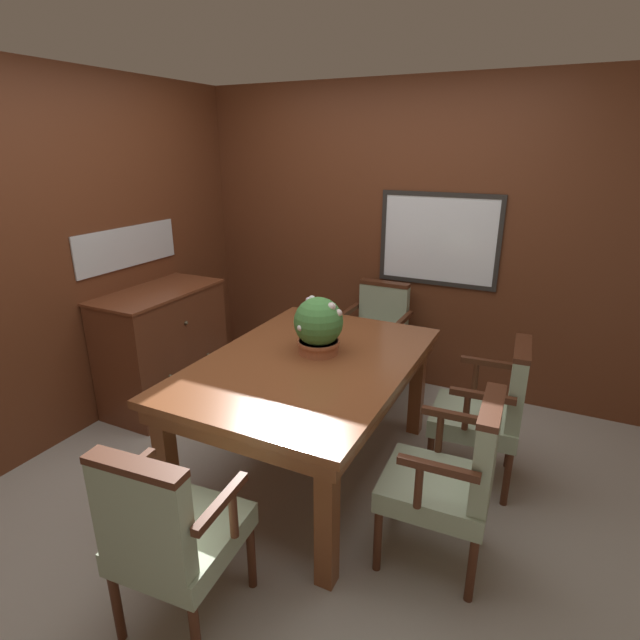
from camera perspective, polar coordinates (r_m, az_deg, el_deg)
The scene contains 10 objects.
ground_plane at distance 3.24m, azimuth -3.59°, elevation -17.94°, with size 14.00×14.00×0.00m, color #A39E93.
wall_back at distance 4.22m, azimuth 7.89°, elevation 9.17°, with size 7.20×0.08×2.45m.
wall_left at distance 3.79m, azimuth -26.73°, elevation 6.12°, with size 0.08×7.20×2.45m.
dining_table at distance 2.99m, azimuth -1.28°, elevation -6.21°, with size 1.15×1.69×0.77m.
chair_right_far at distance 3.15m, azimuth 18.77°, elevation -9.44°, with size 0.53×0.52×0.91m.
chair_right_near at distance 2.52m, azimuth 14.89°, elevation -16.80°, with size 0.52×0.51×0.91m.
chair_head_far at distance 4.09m, azimuth 6.53°, elevation -1.69°, with size 0.50×0.51×0.91m.
chair_head_near at distance 2.25m, azimuth -16.77°, elevation -22.10°, with size 0.52×0.53×0.91m.
potted_plant at distance 2.99m, azimuth -0.17°, elevation -0.64°, with size 0.31×0.30×0.35m.
sideboard_cabinet at distance 4.10m, azimuth -17.46°, elevation -2.98°, with size 0.52×0.99×0.92m.
Camera 1 is at (1.31, -2.22, 1.96)m, focal length 28.00 mm.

